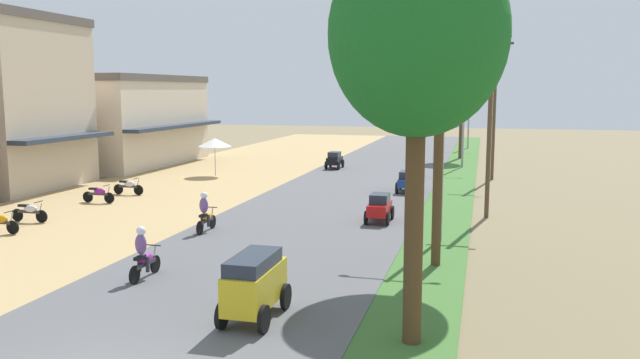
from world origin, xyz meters
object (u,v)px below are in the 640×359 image
at_px(car_hatchback_red, 380,207).
at_px(car_sedan_blue, 407,180).
at_px(median_tree_third, 463,67).
at_px(utility_pole_far, 495,102).
at_px(parked_motorbike_sixth, 129,186).
at_px(median_tree_nearest, 418,37).
at_px(utility_pole_near, 490,122).
at_px(median_tree_second, 441,33).
at_px(streetlamp_near, 442,131).
at_px(vendor_umbrella, 215,142).
at_px(streetlamp_far, 469,106).
at_px(motorbike_foreground_rider, 144,254).
at_px(car_van_yellow, 255,283).
at_px(car_hatchback_black, 335,159).
at_px(streetlamp_mid, 464,103).
at_px(parked_motorbike_fourth, 30,211).
at_px(parked_motorbike_fifth, 99,193).
at_px(parked_motorbike_third, 0,221).
at_px(motorbike_ahead_second, 205,213).

bearing_deg(car_hatchback_red, car_sedan_blue, 88.59).
relative_size(median_tree_third, utility_pole_far, 0.99).
xyz_separation_m(parked_motorbike_sixth, median_tree_nearest, (17.42, -17.00, 6.38)).
xyz_separation_m(parked_motorbike_sixth, car_hatchback_red, (14.57, -3.88, 0.19)).
distance_m(utility_pole_near, car_sedan_blue, 8.30).
bearing_deg(median_tree_second, car_hatchback_red, 114.40).
bearing_deg(streetlamp_near, vendor_umbrella, 136.14).
bearing_deg(car_sedan_blue, streetlamp_far, 84.88).
bearing_deg(motorbike_foreground_rider, car_hatchback_red, 61.41).
bearing_deg(car_van_yellow, parked_motorbike_sixth, 129.10).
height_order(utility_pole_near, utility_pole_far, utility_pole_far).
bearing_deg(streetlamp_near, car_van_yellow, -111.98).
bearing_deg(streetlamp_far, car_hatchback_black, -114.98).
height_order(parked_motorbike_sixth, median_tree_second, median_tree_second).
bearing_deg(streetlamp_mid, parked_motorbike_fourth, -124.85).
xyz_separation_m(parked_motorbike_fifth, streetlamp_mid, (17.47, 20.31, 4.24)).
xyz_separation_m(parked_motorbike_third, car_hatchback_red, (14.44, 6.02, 0.19)).
bearing_deg(utility_pole_far, parked_motorbike_sixth, -149.26).
relative_size(parked_motorbike_fourth, motorbike_ahead_second, 1.00).
xyz_separation_m(streetlamp_near, car_van_yellow, (-3.92, -9.72, -3.24)).
height_order(parked_motorbike_third, utility_pole_near, utility_pole_near).
xyz_separation_m(utility_pole_far, motorbike_foreground_rider, (-10.49, -25.72, -4.15)).
distance_m(vendor_umbrella, streetlamp_near, 22.19).
relative_size(parked_motorbike_third, car_sedan_blue, 0.80).
relative_size(median_tree_second, streetlamp_far, 1.32).
bearing_deg(motorbike_ahead_second, streetlamp_mid, 69.80).
distance_m(median_tree_nearest, motorbike_ahead_second, 14.55).
height_order(utility_pole_near, car_hatchback_black, utility_pole_near).
distance_m(parked_motorbike_sixth, utility_pole_near, 19.53).
height_order(car_hatchback_black, motorbike_ahead_second, motorbike_ahead_second).
bearing_deg(streetlamp_far, parked_motorbike_third, -111.63).
bearing_deg(car_hatchback_black, motorbike_foreground_rider, -88.72).
height_order(median_tree_nearest, streetlamp_near, median_tree_nearest).
relative_size(streetlamp_far, car_van_yellow, 2.93).
relative_size(parked_motorbike_third, streetlamp_far, 0.25).
distance_m(streetlamp_far, utility_pole_near, 35.01).
bearing_deg(parked_motorbike_sixth, motorbike_ahead_second, -43.52).
height_order(streetlamp_near, motorbike_ahead_second, streetlamp_near).
height_order(parked_motorbike_fifth, median_tree_nearest, median_tree_nearest).
bearing_deg(median_tree_third, motorbike_ahead_second, -105.75).
bearing_deg(median_tree_second, streetlamp_mid, 90.21).
xyz_separation_m(streetlamp_near, car_hatchback_red, (-2.79, 2.94, -3.51)).
xyz_separation_m(utility_pole_far, car_van_yellow, (-6.03, -28.12, -3.98)).
height_order(parked_motorbike_fourth, parked_motorbike_fifth, same).
height_order(parked_motorbike_fourth, median_tree_third, median_tree_third).
xyz_separation_m(parked_motorbike_fourth, streetlamp_far, (17.61, 41.24, 3.62)).
relative_size(streetlamp_near, car_hatchback_red, 3.61).
bearing_deg(utility_pole_far, streetlamp_far, 95.46).
bearing_deg(car_van_yellow, car_sedan_blue, 86.39).
relative_size(utility_pole_near, car_hatchback_black, 4.15).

